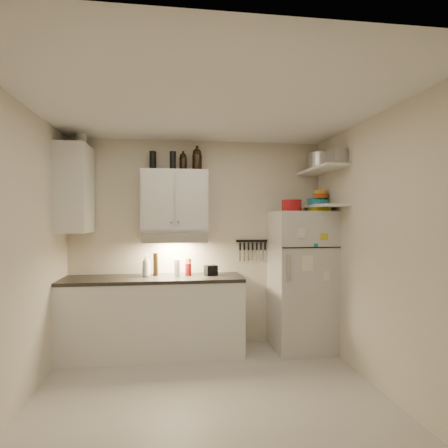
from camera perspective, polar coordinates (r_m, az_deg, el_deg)
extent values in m
cube|color=beige|center=(3.67, -2.15, -25.40)|extent=(3.20, 3.00, 0.02)
cube|color=white|center=(3.44, -2.18, 17.71)|extent=(3.20, 3.00, 0.02)
cube|color=beige|center=(4.81, -3.96, -2.88)|extent=(3.20, 0.02, 2.60)
cube|color=beige|center=(3.53, -29.24, -4.34)|extent=(0.02, 3.00, 2.60)
cube|color=beige|center=(3.82, 22.72, -3.92)|extent=(0.02, 3.00, 2.60)
cube|color=white|center=(4.63, -10.68, -13.83)|extent=(2.10, 0.60, 0.88)
cube|color=#272522|center=(4.54, -10.70, -8.20)|extent=(2.10, 0.62, 0.04)
cube|color=white|center=(4.61, -7.54, 3.48)|extent=(0.80, 0.33, 0.75)
cube|color=white|center=(4.62, -21.81, 4.98)|extent=(0.33, 0.55, 1.00)
cube|color=silver|center=(4.55, -7.53, -1.96)|extent=(0.76, 0.46, 0.12)
cube|color=silver|center=(4.77, 11.68, -8.37)|extent=(0.70, 0.68, 1.70)
cube|color=white|center=(4.69, 14.62, 8.02)|extent=(0.30, 0.95, 0.03)
cube|color=white|center=(4.65, 14.60, 2.64)|extent=(0.30, 0.95, 0.03)
cube|color=black|center=(4.88, 4.30, -2.59)|extent=(0.42, 0.02, 0.03)
cylinder|color=#A11217|center=(4.56, 10.25, 2.79)|extent=(0.27, 0.27, 0.14)
cube|color=gold|center=(4.65, 14.28, 2.43)|extent=(0.21, 0.26, 0.09)
cylinder|color=silver|center=(4.67, 11.64, 2.56)|extent=(0.08, 0.08, 0.11)
cylinder|color=silver|center=(4.93, 14.49, 9.13)|extent=(0.37, 0.37, 0.22)
cube|color=#AAAAAD|center=(4.70, 15.47, 9.25)|extent=(0.21, 0.20, 0.17)
cube|color=#AAAAAD|center=(4.42, 16.88, 9.77)|extent=(0.20, 0.20, 0.17)
cylinder|color=#176E83|center=(4.86, 13.93, 3.27)|extent=(0.22, 0.22, 0.09)
cylinder|color=#BF4612|center=(4.81, 14.50, 4.15)|extent=(0.18, 0.18, 0.05)
cylinder|color=gold|center=(4.81, 14.50, 4.74)|extent=(0.14, 0.14, 0.04)
cylinder|color=#176E83|center=(4.63, 14.16, 3.21)|extent=(0.28, 0.28, 0.06)
cylinder|color=black|center=(4.60, -7.80, 9.55)|extent=(0.09, 0.09, 0.22)
cylinder|color=black|center=(4.75, -10.79, 9.40)|extent=(0.11, 0.11, 0.24)
cylinder|color=silver|center=(4.78, -20.95, 11.94)|extent=(0.15, 0.15, 0.17)
imported|color=white|center=(4.56, -11.76, -6.04)|extent=(0.13, 0.13, 0.29)
cylinder|color=brown|center=(4.64, -5.43, -6.48)|extent=(0.06, 0.06, 0.20)
cylinder|color=#4A701C|center=(4.64, -10.21, -6.32)|extent=(0.05, 0.05, 0.23)
cylinder|color=black|center=(4.60, -10.39, -6.08)|extent=(0.07, 0.07, 0.28)
cylinder|color=silver|center=(4.52, -7.16, -6.67)|extent=(0.08, 0.08, 0.20)
cylinder|color=#A11217|center=(4.57, -5.47, -6.91)|extent=(0.09, 0.09, 0.15)
cube|color=black|center=(4.58, -2.02, -7.07)|extent=(0.17, 0.15, 0.12)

